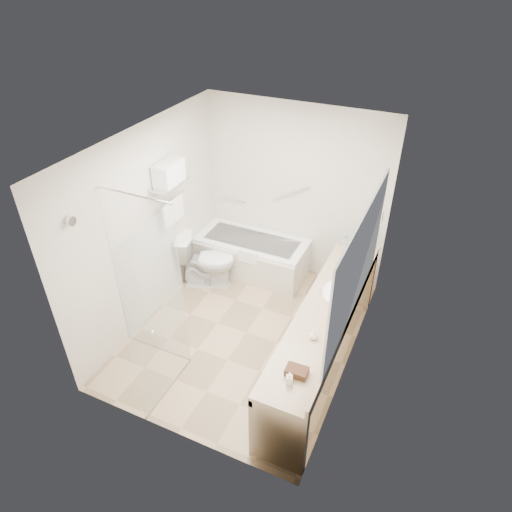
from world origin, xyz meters
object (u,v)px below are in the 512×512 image
at_px(vanity_counter, 324,326).
at_px(amenity_basket, 297,371).
at_px(bathtub, 252,256).
at_px(water_bottle_left, 345,244).
at_px(toilet, 207,261).

bearing_deg(vanity_counter, amenity_basket, -88.91).
distance_m(bathtub, amenity_basket, 2.85).
bearing_deg(water_bottle_left, bathtub, 174.23).
xyz_separation_m(bathtub, amenity_basket, (1.54, -2.32, 0.61)).
relative_size(bathtub, toilet, 1.99).
height_order(toilet, water_bottle_left, water_bottle_left).
xyz_separation_m(vanity_counter, amenity_basket, (0.02, -0.93, 0.24)).
bearing_deg(bathtub, toilet, -129.87).
bearing_deg(bathtub, vanity_counter, -42.35).
distance_m(vanity_counter, toilet, 2.16).
relative_size(vanity_counter, amenity_basket, 13.20).
height_order(amenity_basket, water_bottle_left, water_bottle_left).
height_order(vanity_counter, amenity_basket, vanity_counter).
distance_m(bathtub, vanity_counter, 2.09).
bearing_deg(amenity_basket, toilet, 138.27).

